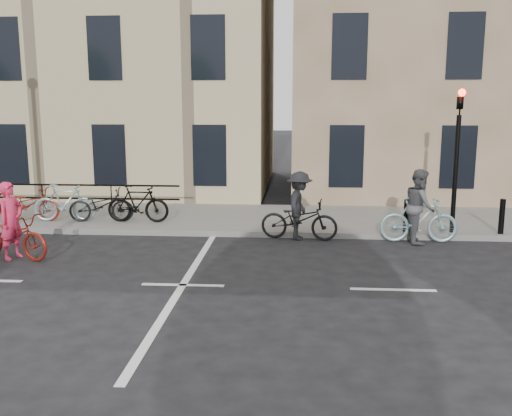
# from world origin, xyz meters

# --- Properties ---
(ground) EXTENTS (120.00, 120.00, 0.00)m
(ground) POSITION_xyz_m (0.00, 0.00, 0.00)
(ground) COLOR black
(ground) RESTS_ON ground
(sidewalk) EXTENTS (46.00, 4.00, 0.15)m
(sidewalk) POSITION_xyz_m (-4.00, 6.00, 0.07)
(sidewalk) COLOR slate
(sidewalk) RESTS_ON ground
(building_east) EXTENTS (14.00, 10.00, 12.00)m
(building_east) POSITION_xyz_m (9.00, 13.00, 6.15)
(building_east) COLOR #8A7053
(building_east) RESTS_ON sidewalk
(building_west) EXTENTS (20.00, 10.00, 10.00)m
(building_west) POSITION_xyz_m (-9.00, 13.00, 5.15)
(building_west) COLOR #CCB48A
(building_west) RESTS_ON sidewalk
(traffic_light) EXTENTS (0.18, 0.30, 3.90)m
(traffic_light) POSITION_xyz_m (6.20, 4.34, 2.45)
(traffic_light) COLOR black
(traffic_light) RESTS_ON sidewalk
(bollard_east) EXTENTS (0.14, 0.14, 0.90)m
(bollard_east) POSITION_xyz_m (5.00, 4.25, 0.60)
(bollard_east) COLOR black
(bollard_east) RESTS_ON sidewalk
(bollard_west) EXTENTS (0.14, 0.14, 0.90)m
(bollard_west) POSITION_xyz_m (7.40, 4.25, 0.60)
(bollard_west) COLOR black
(bollard_west) RESTS_ON sidewalk
(parked_bikes) EXTENTS (7.25, 1.23, 1.05)m
(parked_bikes) POSITION_xyz_m (-4.92, 5.04, 0.65)
(parked_bikes) COLOR black
(parked_bikes) RESTS_ON sidewalk
(cyclist_pink) EXTENTS (2.07, 1.25, 1.74)m
(cyclist_pink) POSITION_xyz_m (-4.18, 1.63, 0.60)
(cyclist_pink) COLOR maroon
(cyclist_pink) RESTS_ON ground
(cyclist_grey) EXTENTS (1.92, 0.90, 1.85)m
(cyclist_grey) POSITION_xyz_m (5.23, 3.79, 0.75)
(cyclist_grey) COLOR #87ABB0
(cyclist_grey) RESTS_ON ground
(cyclist_dark) EXTENTS (2.05, 1.22, 1.75)m
(cyclist_dark) POSITION_xyz_m (2.24, 3.90, 0.69)
(cyclist_dark) COLOR black
(cyclist_dark) RESTS_ON ground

